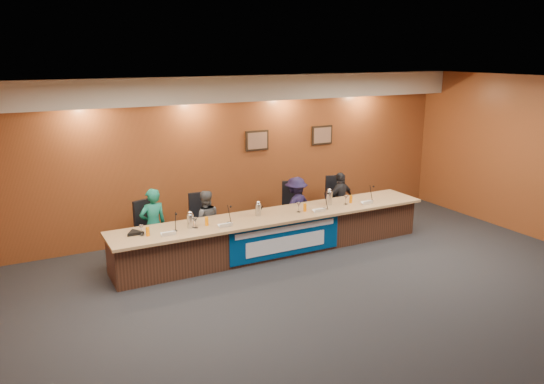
{
  "coord_description": "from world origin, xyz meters",
  "views": [
    {
      "loc": [
        -4.37,
        -5.84,
        3.63
      ],
      "look_at": [
        -0.04,
        2.45,
        1.15
      ],
      "focal_mm": 35.0,
      "sensor_mm": 36.0,
      "label": 1
    }
  ],
  "objects_px": {
    "carafe_mid": "(258,210)",
    "panelist_c": "(296,207)",
    "panelist_a": "(153,225)",
    "office_chair_a": "(152,234)",
    "panelist_b": "(205,222)",
    "panelist_d": "(340,200)",
    "banner": "(286,239)",
    "carafe_left": "(190,221)",
    "office_chair_d": "(337,205)",
    "carafe_right": "(329,198)",
    "office_chair_b": "(204,226)",
    "office_chair_c": "(293,212)",
    "dais_body": "(275,234)",
    "speakerphone": "(135,233)"
  },
  "relations": [
    {
      "from": "office_chair_b",
      "to": "panelist_b",
      "type": "bearing_deg",
      "value": -85.97
    },
    {
      "from": "banner",
      "to": "carafe_left",
      "type": "xyz_separation_m",
      "value": [
        -1.65,
        0.36,
        0.49
      ]
    },
    {
      "from": "dais_body",
      "to": "office_chair_d",
      "type": "bearing_deg",
      "value": 20.74
    },
    {
      "from": "panelist_c",
      "to": "carafe_left",
      "type": "relative_size",
      "value": 5.2
    },
    {
      "from": "panelist_d",
      "to": "office_chair_c",
      "type": "height_order",
      "value": "panelist_d"
    },
    {
      "from": "office_chair_b",
      "to": "panelist_d",
      "type": "bearing_deg",
      "value": 2.13
    },
    {
      "from": "speakerphone",
      "to": "carafe_mid",
      "type": "bearing_deg",
      "value": -0.33
    },
    {
      "from": "office_chair_c",
      "to": "carafe_mid",
      "type": "distance_m",
      "value": 1.37
    },
    {
      "from": "carafe_mid",
      "to": "panelist_c",
      "type": "bearing_deg",
      "value": 27.05
    },
    {
      "from": "panelist_a",
      "to": "panelist_c",
      "type": "relative_size",
      "value": 1.1
    },
    {
      "from": "carafe_right",
      "to": "panelist_b",
      "type": "bearing_deg",
      "value": 166.23
    },
    {
      "from": "banner",
      "to": "office_chair_d",
      "type": "height_order",
      "value": "banner"
    },
    {
      "from": "panelist_a",
      "to": "carafe_left",
      "type": "relative_size",
      "value": 5.7
    },
    {
      "from": "panelist_a",
      "to": "carafe_right",
      "type": "relative_size",
      "value": 5.12
    },
    {
      "from": "office_chair_b",
      "to": "office_chair_c",
      "type": "xyz_separation_m",
      "value": [
        1.94,
        0.0,
        0.0
      ]
    },
    {
      "from": "panelist_d",
      "to": "office_chair_a",
      "type": "xyz_separation_m",
      "value": [
        -3.99,
        0.1,
        -0.13
      ]
    },
    {
      "from": "banner",
      "to": "office_chair_d",
      "type": "relative_size",
      "value": 4.58
    },
    {
      "from": "panelist_a",
      "to": "office_chair_a",
      "type": "relative_size",
      "value": 2.79
    },
    {
      "from": "banner",
      "to": "panelist_b",
      "type": "relative_size",
      "value": 1.86
    },
    {
      "from": "carafe_left",
      "to": "panelist_d",
      "type": "bearing_deg",
      "value": 10.68
    },
    {
      "from": "panelist_d",
      "to": "carafe_mid",
      "type": "relative_size",
      "value": 5.51
    },
    {
      "from": "office_chair_d",
      "to": "carafe_left",
      "type": "relative_size",
      "value": 2.04
    },
    {
      "from": "panelist_b",
      "to": "office_chair_a",
      "type": "bearing_deg",
      "value": 8.39
    },
    {
      "from": "dais_body",
      "to": "office_chair_c",
      "type": "xyz_separation_m",
      "value": [
        0.8,
        0.71,
        0.13
      ]
    },
    {
      "from": "panelist_d",
      "to": "office_chair_a",
      "type": "relative_size",
      "value": 2.52
    },
    {
      "from": "panelist_d",
      "to": "carafe_left",
      "type": "height_order",
      "value": "panelist_d"
    },
    {
      "from": "office_chair_c",
      "to": "panelist_d",
      "type": "bearing_deg",
      "value": 16.71
    },
    {
      "from": "speakerphone",
      "to": "panelist_d",
      "type": "bearing_deg",
      "value": 7.22
    },
    {
      "from": "office_chair_a",
      "to": "office_chair_d",
      "type": "distance_m",
      "value": 3.99
    },
    {
      "from": "office_chair_c",
      "to": "office_chair_d",
      "type": "height_order",
      "value": "same"
    },
    {
      "from": "panelist_a",
      "to": "carafe_right",
      "type": "bearing_deg",
      "value": 162.82
    },
    {
      "from": "dais_body",
      "to": "panelist_a",
      "type": "xyz_separation_m",
      "value": [
        -2.12,
        0.61,
        0.32
      ]
    },
    {
      "from": "banner",
      "to": "office_chair_a",
      "type": "relative_size",
      "value": 4.58
    },
    {
      "from": "office_chair_a",
      "to": "speakerphone",
      "type": "xyz_separation_m",
      "value": [
        -0.46,
        -0.66,
        0.3
      ]
    },
    {
      "from": "dais_body",
      "to": "banner",
      "type": "xyz_separation_m",
      "value": [
        0.0,
        -0.41,
        0.03
      ]
    },
    {
      "from": "panelist_b",
      "to": "panelist_d",
      "type": "xyz_separation_m",
      "value": [
        3.02,
        0.0,
        0.01
      ]
    },
    {
      "from": "banner",
      "to": "panelist_c",
      "type": "height_order",
      "value": "panelist_c"
    },
    {
      "from": "panelist_a",
      "to": "carafe_mid",
      "type": "xyz_separation_m",
      "value": [
        1.78,
        -0.58,
        0.19
      ]
    },
    {
      "from": "panelist_d",
      "to": "carafe_left",
      "type": "xyz_separation_m",
      "value": [
        -3.53,
        -0.67,
        0.26
      ]
    },
    {
      "from": "panelist_c",
      "to": "panelist_d",
      "type": "relative_size",
      "value": 1.01
    },
    {
      "from": "office_chair_d",
      "to": "panelist_c",
      "type": "bearing_deg",
      "value": -156.43
    },
    {
      "from": "carafe_left",
      "to": "carafe_right",
      "type": "bearing_deg",
      "value": 1.82
    },
    {
      "from": "carafe_mid",
      "to": "carafe_right",
      "type": "xyz_separation_m",
      "value": [
        1.54,
        0.0,
        0.02
      ]
    },
    {
      "from": "carafe_left",
      "to": "office_chair_a",
      "type": "bearing_deg",
      "value": 121.14
    },
    {
      "from": "panelist_a",
      "to": "carafe_mid",
      "type": "relative_size",
      "value": 6.1
    },
    {
      "from": "panelist_b",
      "to": "office_chair_a",
      "type": "xyz_separation_m",
      "value": [
        -0.97,
        0.1,
        -0.11
      ]
    },
    {
      "from": "panelist_d",
      "to": "office_chair_a",
      "type": "height_order",
      "value": "panelist_d"
    },
    {
      "from": "speakerphone",
      "to": "office_chair_b",
      "type": "bearing_deg",
      "value": 24.9
    },
    {
      "from": "panelist_a",
      "to": "office_chair_a",
      "type": "distance_m",
      "value": 0.21
    },
    {
      "from": "office_chair_a",
      "to": "panelist_d",
      "type": "bearing_deg",
      "value": -23.26
    }
  ]
}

